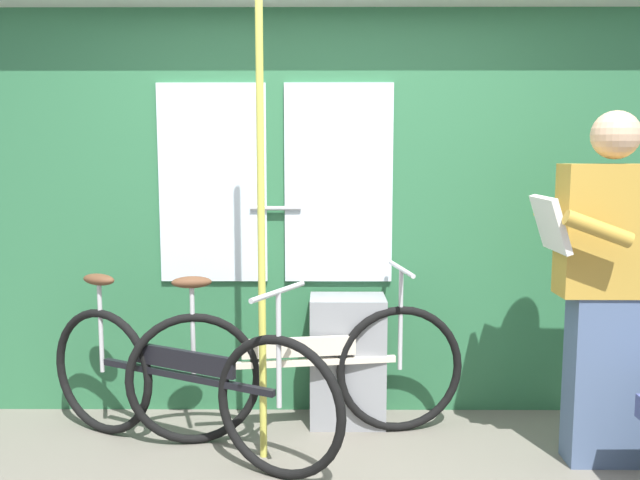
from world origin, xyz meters
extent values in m
cube|color=#2D6B42|center=(0.00, 1.12, 1.13)|extent=(4.54, 0.08, 2.27)
cube|color=silver|center=(-0.55, 1.07, 1.31)|extent=(0.60, 0.02, 1.10)
cube|color=silver|center=(0.15, 1.07, 1.31)|extent=(0.60, 0.02, 1.10)
cylinder|color=#B2B2B7|center=(-0.20, 1.05, 1.18)|extent=(0.28, 0.02, 0.02)
cube|color=silver|center=(0.00, 1.02, 2.29)|extent=(4.54, 0.28, 0.04)
torus|color=black|center=(-0.13, 0.25, 0.34)|extent=(0.62, 0.35, 0.67)
torus|color=black|center=(-1.10, 0.75, 0.34)|extent=(0.62, 0.35, 0.67)
cube|color=black|center=(-0.62, 0.50, 0.40)|extent=(0.93, 0.51, 0.03)
cube|color=black|center=(-0.62, 0.50, 0.48)|extent=(0.54, 0.30, 0.10)
cylinder|color=#B7B7BC|center=(-1.10, 0.75, 0.58)|extent=(0.02, 0.02, 0.49)
ellipsoid|color=brown|center=(-1.10, 0.75, 0.83)|extent=(0.22, 0.17, 0.06)
cylinder|color=#B7B7BC|center=(-0.13, 0.25, 0.60)|extent=(0.02, 0.02, 0.53)
cylinder|color=#B7B7BC|center=(-0.13, 0.25, 0.87)|extent=(0.22, 0.40, 0.02)
torus|color=black|center=(0.47, 0.78, 0.34)|extent=(0.68, 0.15, 0.69)
torus|color=black|center=(-0.59, 0.62, 0.34)|extent=(0.68, 0.15, 0.69)
cube|color=beige|center=(-0.06, 0.70, 0.40)|extent=(1.02, 0.19, 0.03)
cube|color=beige|center=(-0.06, 0.70, 0.49)|extent=(0.59, 0.12, 0.10)
cylinder|color=#B7B7BC|center=(-0.59, 0.62, 0.59)|extent=(0.02, 0.02, 0.50)
ellipsoid|color=brown|center=(-0.59, 0.62, 0.84)|extent=(0.21, 0.12, 0.06)
cylinder|color=#B7B7BC|center=(0.47, 0.78, 0.61)|extent=(0.02, 0.02, 0.54)
cylinder|color=#B7B7BC|center=(0.47, 0.78, 0.88)|extent=(0.09, 0.44, 0.02)
cube|color=slate|center=(1.40, 0.42, 0.41)|extent=(0.32, 0.18, 0.82)
cube|color=#B78C33|center=(1.40, 0.42, 1.13)|extent=(0.46, 0.20, 0.61)
sphere|color=tan|center=(1.40, 0.42, 1.56)|extent=(0.22, 0.22, 0.22)
cube|color=silver|center=(1.12, 0.42, 1.16)|extent=(0.11, 0.34, 0.26)
cylinder|color=#B78C33|center=(1.26, 0.21, 1.16)|extent=(0.31, 0.07, 0.17)
cylinder|color=#B78C33|center=(1.26, 0.63, 1.16)|extent=(0.31, 0.07, 0.17)
cube|color=gray|center=(0.20, 0.90, 0.35)|extent=(0.41, 0.28, 0.71)
cylinder|color=#C6C14C|center=(-0.23, 0.47, 1.13)|extent=(0.04, 0.04, 2.27)
camera|label=1|loc=(0.07, -2.71, 1.48)|focal=38.10mm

